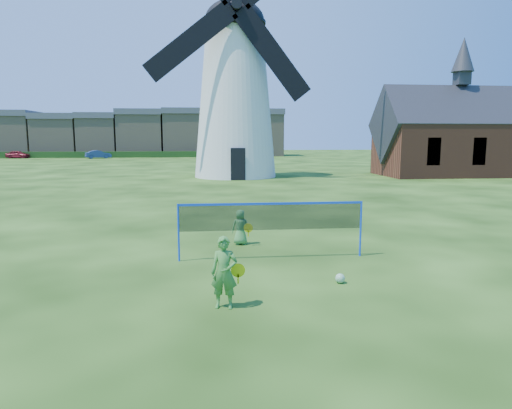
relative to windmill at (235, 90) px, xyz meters
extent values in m
plane|color=black|center=(-1.30, -26.89, -7.16)|extent=(220.00, 220.00, 0.00)
ellipsoid|color=black|center=(0.00, 0.02, 5.30)|extent=(4.89, 4.89, 3.67)
cylinder|color=black|center=(0.00, 0.02, 5.30)|extent=(5.08, 5.08, 0.20)
cube|color=black|center=(0.00, -3.32, -5.92)|extent=(1.13, 0.14, 2.49)
cube|color=black|center=(0.00, -2.63, -1.50)|extent=(0.79, 0.14, 1.02)
cube|color=black|center=(0.00, -2.08, 2.13)|extent=(0.68, 0.14, 0.91)
cylinder|color=black|center=(0.00, -2.35, 5.98)|extent=(0.79, 1.36, 0.79)
cylinder|color=black|center=(0.00, 2.86, 6.32)|extent=(2.49, 0.14, 2.49)
cylinder|color=black|center=(0.00, 2.29, 6.32)|extent=(0.16, 2.04, 0.16)
cube|color=black|center=(-3.49, -2.64, 3.26)|extent=(7.23, 0.11, 6.12)
cube|color=black|center=(2.72, -2.64, 2.49)|extent=(6.12, 0.11, 7.23)
cube|color=brown|center=(19.32, -0.70, -4.98)|extent=(13.11, 6.56, 4.37)
cube|color=#2D3035|center=(19.32, -0.70, -2.79)|extent=(13.77, 6.68, 6.68)
cube|color=#2D3035|center=(19.32, -0.70, 1.09)|extent=(1.09, 1.09, 1.09)
cone|color=#2D3035|center=(19.32, -0.70, 3.06)|extent=(1.86, 1.86, 2.84)
cube|color=black|center=(15.49, -3.92, -4.98)|extent=(1.09, 0.11, 2.19)
cube|color=black|center=(19.32, -3.92, -4.98)|extent=(1.09, 0.11, 2.19)
cylinder|color=blue|center=(-3.18, -26.41, -6.39)|extent=(0.05, 0.05, 1.55)
cylinder|color=blue|center=(1.82, -26.41, -6.39)|extent=(0.05, 0.05, 1.55)
cube|color=black|center=(-0.68, -26.41, -6.01)|extent=(5.00, 0.02, 0.70)
cube|color=blue|center=(-0.68, -26.41, -5.64)|extent=(5.00, 0.02, 0.06)
imported|color=#3F8435|center=(-2.10, -29.93, -6.46)|extent=(0.57, 0.43, 1.41)
cylinder|color=yellow|center=(-1.82, -29.75, -6.47)|extent=(0.28, 0.02, 0.28)
cube|color=yellow|center=(-1.82, -29.75, -6.64)|extent=(0.03, 0.02, 0.20)
imported|color=#4B9949|center=(-1.39, -24.66, -6.62)|extent=(0.57, 0.40, 1.09)
cylinder|color=yellow|center=(-1.17, -24.88, -6.60)|extent=(0.28, 0.02, 0.28)
cube|color=yellow|center=(-1.17, -24.88, -6.77)|extent=(0.03, 0.02, 0.20)
sphere|color=green|center=(0.58, -28.69, -7.05)|extent=(0.22, 0.22, 0.22)
cube|color=gray|center=(-35.51, 45.11, -3.77)|extent=(7.10, 8.00, 6.79)
cube|color=#4C4C54|center=(-35.51, 45.11, 0.12)|extent=(7.40, 8.40, 1.00)
cube|color=gray|center=(-28.10, 45.11, -4.00)|extent=(7.12, 8.00, 6.33)
cube|color=#4C4C54|center=(-28.10, 45.11, -0.33)|extent=(7.42, 8.40, 1.00)
cube|color=gray|center=(-21.08, 45.11, -3.93)|extent=(6.32, 8.00, 6.47)
cube|color=#4C4C54|center=(-21.08, 45.11, -0.20)|extent=(6.62, 8.40, 1.00)
cube|color=gray|center=(-13.86, 45.11, -3.60)|extent=(7.53, 8.00, 7.12)
cube|color=#4C4C54|center=(-13.86, 45.11, 0.46)|extent=(7.83, 8.40, 1.00)
cube|color=gray|center=(-6.58, 45.11, -3.50)|extent=(6.42, 8.00, 7.32)
cube|color=#4C4C54|center=(-6.58, 45.11, 0.66)|extent=(6.72, 8.40, 1.00)
cube|color=gray|center=(0.33, 45.11, -3.69)|extent=(6.81, 8.00, 6.95)
cube|color=#4C4C54|center=(0.33, 45.11, 0.29)|extent=(7.11, 8.40, 1.00)
cube|color=gray|center=(7.59, 45.11, -3.53)|extent=(7.10, 8.00, 7.26)
cube|color=#4C4C54|center=(7.59, 45.11, 0.60)|extent=(7.40, 8.40, 1.00)
cube|color=#193814|center=(-23.30, 39.11, -6.66)|extent=(62.00, 0.80, 1.00)
imported|color=maroon|center=(-32.37, 38.10, -6.55)|extent=(3.74, 1.95, 1.22)
imported|color=navy|center=(-19.44, 36.07, -6.52)|extent=(4.11, 2.76, 1.28)
camera|label=1|loc=(-2.40, -38.42, -3.88)|focal=31.94mm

